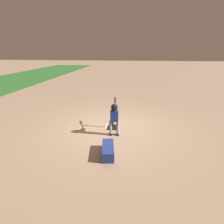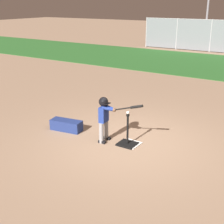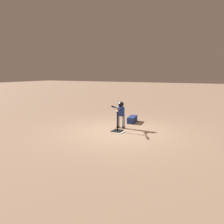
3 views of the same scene
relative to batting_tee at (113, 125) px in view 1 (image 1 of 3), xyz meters
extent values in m
plane|color=#93755B|center=(-0.03, 0.10, -0.11)|extent=(90.00, 90.00, 0.00)
cube|color=white|center=(0.04, 0.07, -0.10)|extent=(0.47, 0.47, 0.02)
cube|color=black|center=(0.00, 0.00, -0.09)|extent=(0.44, 0.39, 0.04)
cylinder|color=black|center=(0.00, 0.00, 0.27)|extent=(0.05, 0.05, 0.69)
cylinder|color=black|center=(0.00, 0.00, 0.64)|extent=(0.08, 0.08, 0.05)
cylinder|color=gray|center=(-0.61, 0.01, 0.14)|extent=(0.11, 0.11, 0.51)
cube|color=black|center=(-0.59, 0.01, -0.08)|extent=(0.19, 0.10, 0.06)
cylinder|color=gray|center=(-0.59, -0.24, 0.14)|extent=(0.11, 0.11, 0.51)
cube|color=black|center=(-0.57, -0.24, -0.08)|extent=(0.19, 0.10, 0.06)
cube|color=navy|center=(-0.60, -0.12, 0.59)|extent=(0.16, 0.28, 0.38)
sphere|color=brown|center=(-0.60, -0.12, 0.89)|extent=(0.19, 0.19, 0.19)
sphere|color=black|center=(-0.60, -0.12, 0.90)|extent=(0.23, 0.23, 0.23)
cube|color=black|center=(-0.50, -0.11, 0.87)|extent=(0.13, 0.18, 0.01)
cylinder|color=navy|center=(-0.46, -0.06, 0.76)|extent=(0.31, 0.14, 0.11)
cylinder|color=navy|center=(-0.45, -0.15, 0.76)|extent=(0.31, 0.18, 0.11)
sphere|color=brown|center=(-0.32, -0.09, 0.74)|extent=(0.10, 0.10, 0.10)
cylinder|color=black|center=(0.03, -0.07, 0.84)|extent=(0.70, 0.09, 0.23)
cylinder|color=black|center=(0.25, -0.05, 0.91)|extent=(0.31, 0.09, 0.14)
cylinder|color=black|center=(-0.33, -0.10, 0.74)|extent=(0.03, 0.05, 0.05)
sphere|color=white|center=(0.00, 0.00, 0.71)|extent=(0.07, 0.07, 0.07)
cube|color=navy|center=(-1.81, -0.08, 0.03)|extent=(0.88, 0.44, 0.28)
camera|label=1|loc=(-5.98, -0.72, 2.65)|focal=28.00mm
camera|label=2|loc=(3.28, -5.92, 3.14)|focal=50.00mm
camera|label=3|loc=(7.59, 3.58, 2.18)|focal=35.00mm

